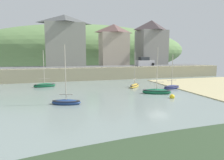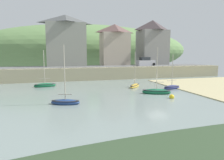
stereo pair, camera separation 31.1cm
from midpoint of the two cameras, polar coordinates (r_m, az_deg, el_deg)
quay_seawall at (r=41.31m, az=1.43°, el=2.26°), size 48.00×9.40×2.40m
hillside_backdrop at (r=77.91m, az=-7.10°, el=8.42°), size 80.00×44.00×18.40m
waterfront_building_left at (r=47.16m, az=-12.76°, el=10.96°), size 8.73×6.22×11.31m
waterfront_building_centre at (r=49.12m, az=0.96°, el=10.09°), size 6.86×4.87×9.70m
waterfront_building_right at (r=52.90m, az=11.55°, el=10.50°), size 7.12×5.92×11.06m
dinghy_open_wooden at (r=21.20m, az=-12.69°, el=-6.00°), size 3.21×2.12×6.16m
sailboat_nearest_shore at (r=33.00m, az=-18.26°, el=-1.37°), size 3.41×1.57×5.82m
sailboat_white_hull at (r=30.72m, az=16.90°, el=-1.94°), size 2.95×1.48×5.17m
rowboat_small_beached at (r=26.53m, az=12.82°, el=-3.21°), size 3.81×2.55×6.16m
fishing_boat_green at (r=31.21m, az=6.75°, el=-1.56°), size 2.88×3.23×5.55m
parked_car_near_slipway at (r=47.11m, az=9.70°, el=5.06°), size 4.18×1.91×1.95m
mooring_buoy at (r=24.36m, az=16.96°, el=-4.59°), size 0.57×0.57×0.57m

